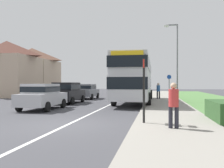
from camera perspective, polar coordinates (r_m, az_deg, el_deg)
The scene contains 13 objects.
ground_plane at distance 9.91m, azimuth -10.46°, elevation -9.41°, with size 120.00×120.00×0.00m, color #424247.
lane_marking_centre at distance 17.57m, azimuth -1.19°, elevation -5.19°, with size 0.14×60.00×0.01m, color silver.
pavement_near_side at distance 15.25m, azimuth 13.02°, elevation -5.81°, with size 3.20×68.00×0.12m, color gray.
double_decker_bus at distance 20.50m, azimuth 5.36°, elevation 1.56°, with size 2.80×11.45×3.70m.
parked_car_silver at distance 15.78m, azimuth -16.07°, elevation -2.59°, with size 1.95×3.96×1.61m.
parked_car_black at distance 20.31m, azimuth -10.47°, elevation -1.83°, with size 1.97×4.31×1.71m.
parked_car_grey at distance 25.57m, azimuth -6.01°, elevation -1.57°, with size 1.96×4.01×1.56m.
pedestrian_at_stop at distance 8.54m, azimuth 14.25°, elevation -4.36°, with size 0.34×0.34×1.67m.
pedestrian_walking_away at distance 24.27m, azimuth 10.81°, elevation -1.41°, with size 0.34×0.34×1.67m.
bus_stop_sign at distance 9.48m, azimuth 7.49°, elevation -0.49°, with size 0.09×0.52×2.60m.
cycle_route_sign at distance 25.87m, azimuth 13.25°, elevation -0.31°, with size 0.44×0.08×2.52m.
street_lamp_mid at distance 21.14m, azimuth 14.75°, elevation 6.10°, with size 1.14×0.20×6.59m.
house_terrace_far_side at distance 35.10m, azimuth -20.68°, elevation 3.07°, with size 6.68×12.25×6.84m.
Camera 1 is at (3.44, -9.15, 1.65)m, focal length 38.99 mm.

